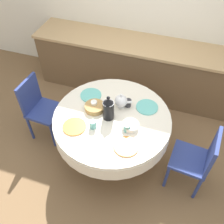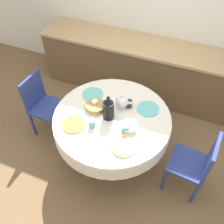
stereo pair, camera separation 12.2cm
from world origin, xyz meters
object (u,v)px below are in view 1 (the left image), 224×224
at_px(chair_left, 198,158).
at_px(coffee_carafe, 108,109).
at_px(chair_right, 39,106).
at_px(teapot, 121,101).

xyz_separation_m(chair_left, coffee_carafe, (-1.05, 0.09, 0.35)).
bearing_deg(chair_right, coffee_carafe, 88.86).
xyz_separation_m(chair_right, coffee_carafe, (0.98, -0.08, 0.35)).
bearing_deg(teapot, chair_right, -172.98).
bearing_deg(chair_right, teapot, 100.45).
height_order(chair_left, coffee_carafe, coffee_carafe).
relative_size(chair_left, coffee_carafe, 2.82).
bearing_deg(coffee_carafe, teapot, 68.35).
relative_size(chair_left, chair_right, 1.00).
bearing_deg(coffee_carafe, chair_left, -4.72).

